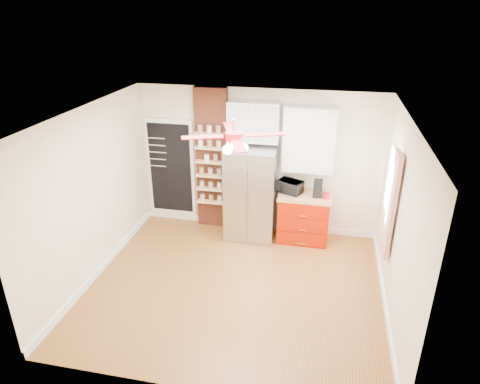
% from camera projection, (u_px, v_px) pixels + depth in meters
% --- Properties ---
extents(floor, '(4.50, 4.50, 0.00)m').
position_uv_depth(floor, '(235.00, 286.00, 6.67)').
color(floor, brown).
rests_on(floor, ground).
extents(ceiling, '(4.50, 4.50, 0.00)m').
position_uv_depth(ceiling, '(234.00, 116.00, 5.57)').
color(ceiling, white).
rests_on(ceiling, wall_back).
extents(wall_back, '(4.50, 0.02, 2.70)m').
position_uv_depth(wall_back, '(258.00, 162.00, 7.90)').
color(wall_back, beige).
rests_on(wall_back, floor).
extents(wall_front, '(4.50, 0.02, 2.70)m').
position_uv_depth(wall_front, '(192.00, 294.00, 4.33)').
color(wall_front, beige).
rests_on(wall_front, floor).
extents(wall_left, '(0.02, 4.00, 2.70)m').
position_uv_depth(wall_left, '(91.00, 195.00, 6.54)').
color(wall_left, beige).
rests_on(wall_left, floor).
extents(wall_right, '(0.02, 4.00, 2.70)m').
position_uv_depth(wall_right, '(399.00, 224.00, 5.70)').
color(wall_right, beige).
rests_on(wall_right, floor).
extents(chalkboard, '(0.95, 0.05, 1.95)m').
position_uv_depth(chalkboard, '(171.00, 168.00, 8.29)').
color(chalkboard, white).
rests_on(chalkboard, wall_back).
extents(brick_pillar, '(0.60, 0.16, 2.70)m').
position_uv_depth(brick_pillar, '(212.00, 160.00, 7.99)').
color(brick_pillar, brown).
rests_on(brick_pillar, floor).
extents(fridge, '(0.90, 0.70, 1.75)m').
position_uv_depth(fridge, '(251.00, 193.00, 7.78)').
color(fridge, '#A9A9AE').
rests_on(fridge, floor).
extents(upper_glass_cabinet, '(0.90, 0.35, 0.70)m').
position_uv_depth(upper_glass_cabinet, '(254.00, 122.00, 7.43)').
color(upper_glass_cabinet, white).
rests_on(upper_glass_cabinet, wall_back).
extents(red_cabinet, '(0.94, 0.64, 0.90)m').
position_uv_depth(red_cabinet, '(304.00, 217.00, 7.82)').
color(red_cabinet, '#A51300').
rests_on(red_cabinet, floor).
extents(upper_shelf_unit, '(0.90, 0.30, 1.15)m').
position_uv_depth(upper_shelf_unit, '(309.00, 140.00, 7.38)').
color(upper_shelf_unit, white).
rests_on(upper_shelf_unit, wall_back).
extents(window, '(0.04, 0.75, 1.05)m').
position_uv_depth(window, '(392.00, 184.00, 6.43)').
color(window, white).
rests_on(window, wall_right).
extents(curtain, '(0.06, 0.40, 1.55)m').
position_uv_depth(curtain, '(392.00, 205.00, 5.98)').
color(curtain, red).
rests_on(curtain, wall_right).
extents(ceiling_fan, '(1.40, 1.40, 0.44)m').
position_uv_depth(ceiling_fan, '(234.00, 136.00, 5.68)').
color(ceiling_fan, silver).
rests_on(ceiling_fan, ceiling).
extents(toaster_oven, '(0.50, 0.43, 0.23)m').
position_uv_depth(toaster_oven, '(290.00, 187.00, 7.68)').
color(toaster_oven, black).
rests_on(toaster_oven, red_cabinet).
extents(coffee_maker, '(0.16, 0.22, 0.29)m').
position_uv_depth(coffee_maker, '(318.00, 188.00, 7.54)').
color(coffee_maker, black).
rests_on(coffee_maker, red_cabinet).
extents(canister_left, '(0.13, 0.13, 0.16)m').
position_uv_depth(canister_left, '(326.00, 195.00, 7.45)').
color(canister_left, '#B40A28').
rests_on(canister_left, red_cabinet).
extents(canister_right, '(0.10, 0.10, 0.13)m').
position_uv_depth(canister_right, '(326.00, 193.00, 7.56)').
color(canister_right, red).
rests_on(canister_right, red_cabinet).
extents(pantry_jar_oats, '(0.12, 0.12, 0.13)m').
position_uv_depth(pantry_jar_oats, '(207.00, 158.00, 7.83)').
color(pantry_jar_oats, '#F1E6B8').
rests_on(pantry_jar_oats, brick_pillar).
extents(pantry_jar_beans, '(0.10, 0.10, 0.13)m').
position_uv_depth(pantry_jar_beans, '(216.00, 158.00, 7.83)').
color(pantry_jar_beans, '#895D45').
rests_on(pantry_jar_beans, brick_pillar).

